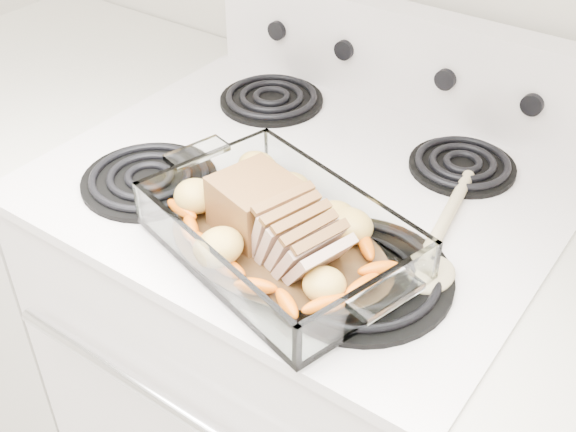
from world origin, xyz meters
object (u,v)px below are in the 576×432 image
Objects in this scene: electric_range at (304,366)px; baking_dish at (279,241)px; counter_left at (76,246)px; pork_roast at (267,219)px.

baking_dish is at bearing -66.96° from electric_range.
baking_dish reaches higher than counter_left.
counter_left is (-0.67, -0.00, -0.02)m from electric_range.
electric_range reaches higher than baking_dish.
electric_range is 1.20× the size of counter_left.
pork_roast is (0.72, -0.18, 0.52)m from counter_left.
electric_range is 5.38× the size of pork_roast.
electric_range is 0.67m from counter_left.
baking_dish is at bearing -13.92° from counter_left.
pork_roast is (0.06, -0.19, 0.51)m from electric_range.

